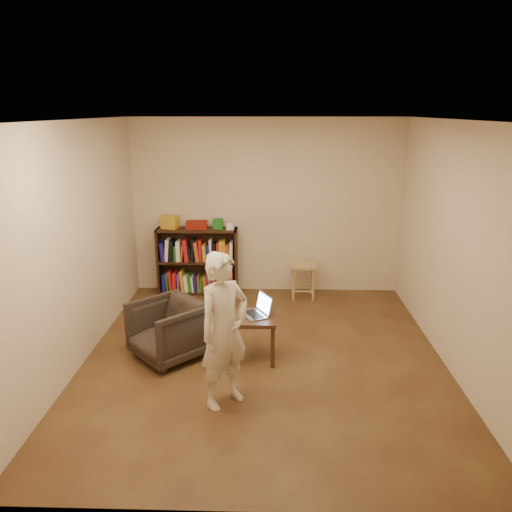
{
  "coord_description": "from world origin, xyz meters",
  "views": [
    {
      "loc": [
        0.06,
        -5.08,
        2.7
      ],
      "look_at": [
        -0.1,
        0.35,
        1.1
      ],
      "focal_mm": 35.0,
      "sensor_mm": 36.0,
      "label": 1
    }
  ],
  "objects_px": {
    "side_table": "(253,323)",
    "person": "(224,331)",
    "bookshelf": "(198,265)",
    "armchair": "(168,330)",
    "laptop": "(258,310)",
    "stool": "(303,270)"
  },
  "relations": [
    {
      "from": "side_table",
      "to": "person",
      "type": "relative_size",
      "value": 0.34
    },
    {
      "from": "side_table",
      "to": "bookshelf",
      "type": "bearing_deg",
      "value": 113.64
    },
    {
      "from": "bookshelf",
      "to": "person",
      "type": "distance_m",
      "value": 3.08
    },
    {
      "from": "armchair",
      "to": "laptop",
      "type": "height_order",
      "value": "laptop"
    },
    {
      "from": "side_table",
      "to": "person",
      "type": "height_order",
      "value": "person"
    },
    {
      "from": "bookshelf",
      "to": "armchair",
      "type": "relative_size",
      "value": 1.66
    },
    {
      "from": "bookshelf",
      "to": "person",
      "type": "height_order",
      "value": "person"
    },
    {
      "from": "side_table",
      "to": "laptop",
      "type": "bearing_deg",
      "value": 36.24
    },
    {
      "from": "bookshelf",
      "to": "laptop",
      "type": "bearing_deg",
      "value": -64.76
    },
    {
      "from": "laptop",
      "to": "person",
      "type": "relative_size",
      "value": 0.27
    },
    {
      "from": "bookshelf",
      "to": "laptop",
      "type": "height_order",
      "value": "bookshelf"
    },
    {
      "from": "laptop",
      "to": "bookshelf",
      "type": "bearing_deg",
      "value": 177.33
    },
    {
      "from": "bookshelf",
      "to": "armchair",
      "type": "xyz_separation_m",
      "value": [
        -0.04,
        -2.1,
        -0.11
      ]
    },
    {
      "from": "stool",
      "to": "person",
      "type": "height_order",
      "value": "person"
    },
    {
      "from": "armchair",
      "to": "side_table",
      "type": "relative_size",
      "value": 1.42
    },
    {
      "from": "armchair",
      "to": "side_table",
      "type": "height_order",
      "value": "armchair"
    },
    {
      "from": "person",
      "to": "laptop",
      "type": "bearing_deg",
      "value": 28.36
    },
    {
      "from": "bookshelf",
      "to": "side_table",
      "type": "xyz_separation_m",
      "value": [
        0.91,
        -2.09,
        -0.02
      ]
    },
    {
      "from": "side_table",
      "to": "person",
      "type": "bearing_deg",
      "value": -104.85
    },
    {
      "from": "armchair",
      "to": "side_table",
      "type": "distance_m",
      "value": 0.96
    },
    {
      "from": "bookshelf",
      "to": "stool",
      "type": "distance_m",
      "value": 1.59
    },
    {
      "from": "armchair",
      "to": "side_table",
      "type": "bearing_deg",
      "value": 46.41
    }
  ]
}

